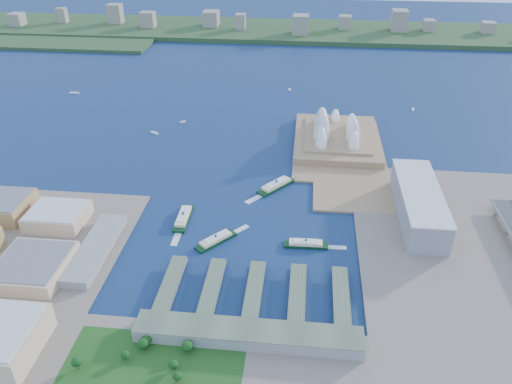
# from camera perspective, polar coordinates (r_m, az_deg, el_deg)

# --- Properties ---
(ground) EXTENTS (3000.00, 3000.00, 0.00)m
(ground) POSITION_cam_1_polar(r_m,az_deg,el_deg) (559.70, -0.78, -6.36)
(ground) COLOR #0E1F43
(ground) RESTS_ON ground
(east_land) EXTENTS (240.00, 500.00, 3.00)m
(east_land) POSITION_cam_1_polar(r_m,az_deg,el_deg) (549.77, 24.69, -10.44)
(east_land) COLOR gray
(east_land) RESTS_ON ground
(peninsula) EXTENTS (135.00, 220.00, 3.00)m
(peninsula) POSITION_cam_1_polar(r_m,az_deg,el_deg) (780.12, 9.39, 4.96)
(peninsula) COLOR #977653
(peninsula) RESTS_ON ground
(far_shore) EXTENTS (2200.00, 260.00, 12.00)m
(far_shore) POSITION_cam_1_polar(r_m,az_deg,el_deg) (1460.23, 3.96, 17.89)
(far_shore) COLOR #2D4926
(far_shore) RESTS_ON ground
(opera_house) EXTENTS (134.00, 180.00, 58.00)m
(opera_house) POSITION_cam_1_polar(r_m,az_deg,el_deg) (785.45, 9.34, 7.61)
(opera_house) COLOR white
(opera_house) RESTS_ON peninsula
(toaster_building) EXTENTS (45.00, 155.00, 35.00)m
(toaster_building) POSITION_cam_1_polar(r_m,az_deg,el_deg) (627.17, 18.10, -1.27)
(toaster_building) COLOR gray
(toaster_building) RESTS_ON east_land
(ferry_wharves) EXTENTS (184.00, 90.00, 9.30)m
(ferry_wharves) POSITION_cam_1_polar(r_m,az_deg,el_deg) (498.39, -0.18, -11.28)
(ferry_wharves) COLOR #525D46
(ferry_wharves) RESTS_ON ground
(terminal_building) EXTENTS (200.00, 28.00, 12.00)m
(terminal_building) POSITION_cam_1_polar(r_m,az_deg,el_deg) (452.97, -0.91, -15.99)
(terminal_building) COLOR gray
(terminal_building) RESTS_ON south_land
(park) EXTENTS (150.00, 110.00, 16.00)m
(park) POSITION_cam_1_polar(r_m,az_deg,el_deg) (429.93, -12.48, -20.04)
(park) COLOR #194714
(park) RESTS_ON south_land
(far_skyline) EXTENTS (1900.00, 140.00, 55.00)m
(far_skyline) POSITION_cam_1_polar(r_m,az_deg,el_deg) (1433.36, 3.97, 19.01)
(far_skyline) COLOR gray
(far_skyline) RESTS_ON far_shore
(ferry_a) EXTENTS (15.03, 56.62, 10.67)m
(ferry_a) POSITION_cam_1_polar(r_m,az_deg,el_deg) (607.50, -8.32, -2.73)
(ferry_a) COLOR black
(ferry_a) RESTS_ON ground
(ferry_b) EXTENTS (49.93, 55.92, 11.33)m
(ferry_b) POSITION_cam_1_polar(r_m,az_deg,el_deg) (666.12, 2.34, 0.94)
(ferry_b) COLOR black
(ferry_b) RESTS_ON ground
(ferry_c) EXTENTS (44.35, 47.65, 9.82)m
(ferry_c) POSITION_cam_1_polar(r_m,az_deg,el_deg) (566.54, -4.62, -5.33)
(ferry_c) COLOR black
(ferry_c) RESTS_ON ground
(ferry_d) EXTENTS (49.60, 13.80, 9.32)m
(ferry_d) POSITION_cam_1_polar(r_m,az_deg,el_deg) (562.00, 5.71, -5.76)
(ferry_d) COLOR black
(ferry_d) RESTS_ON ground
(boat_a) EXTENTS (15.10, 11.15, 2.95)m
(boat_a) POSITION_cam_1_polar(r_m,az_deg,el_deg) (838.82, -11.52, 6.68)
(boat_a) COLOR white
(boat_a) RESTS_ON ground
(boat_b) EXTENTS (10.31, 8.69, 2.73)m
(boat_b) POSITION_cam_1_polar(r_m,az_deg,el_deg) (872.49, -8.35, 7.96)
(boat_b) COLOR white
(boat_b) RESTS_ON ground
(boat_c) EXTENTS (7.19, 13.58, 2.93)m
(boat_c) POSITION_cam_1_polar(r_m,az_deg,el_deg) (958.92, 17.50, 9.01)
(boat_c) COLOR white
(boat_c) RESTS_ON ground
(boat_d) EXTENTS (18.47, 4.38, 3.10)m
(boat_d) POSITION_cam_1_polar(r_m,az_deg,el_deg) (1058.11, -20.06, 10.62)
(boat_d) COLOR white
(boat_d) RESTS_ON ground
(boat_e) EXTENTS (6.78, 12.99, 3.04)m
(boat_e) POSITION_cam_1_polar(r_m,az_deg,el_deg) (1016.24, 3.86, 11.63)
(boat_e) COLOR white
(boat_e) RESTS_ON ground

